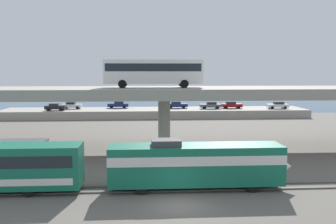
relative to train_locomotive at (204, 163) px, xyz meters
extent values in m
plane|color=#605B54|center=(-2.46, -4.00, -2.19)|extent=(260.00, 260.00, 0.00)
cube|color=#59544C|center=(-2.46, -0.77, -2.13)|extent=(110.00, 0.12, 0.12)
cube|color=#59544C|center=(-2.46, 0.77, -2.13)|extent=(110.00, 0.12, 0.12)
cube|color=#14664C|center=(-0.71, 0.00, -0.11)|extent=(14.33, 3.00, 3.20)
cube|color=silver|center=(-0.71, 0.00, 0.46)|extent=(14.33, 3.04, 0.77)
cone|color=silver|center=(6.45, 0.00, -0.43)|extent=(1.95, 2.85, 2.85)
cube|color=black|center=(4.99, 0.00, 0.78)|extent=(1.95, 2.70, 1.02)
cube|color=#3F3F42|center=(-3.16, 0.00, 1.74)|extent=(2.40, 1.80, 0.50)
cylinder|color=black|center=(3.76, 1.35, -1.71)|extent=(0.96, 0.18, 0.96)
cylinder|color=black|center=(3.76, -1.35, -1.71)|extent=(0.96, 0.18, 0.96)
cylinder|color=black|center=(-5.19, 1.35, -1.71)|extent=(0.96, 0.18, 0.96)
cylinder|color=black|center=(-5.19, -1.35, -1.71)|extent=(0.96, 0.18, 0.96)
cylinder|color=black|center=(-13.98, 1.35, -1.73)|extent=(0.92, 0.18, 0.92)
cylinder|color=black|center=(-13.98, -1.35, -1.73)|extent=(0.92, 0.18, 0.92)
cube|color=#9E998E|center=(-2.46, 16.00, 4.92)|extent=(96.00, 10.95, 1.26)
cylinder|color=#9E998E|center=(-2.46, 16.00, 1.05)|extent=(1.50, 1.50, 6.48)
cube|color=silver|center=(-3.79, 16.06, 7.50)|extent=(12.00, 2.55, 2.90)
cube|color=black|center=(-3.79, 16.06, 8.02)|extent=(11.52, 2.59, 0.93)
cube|color=black|center=(-9.74, 16.06, 7.85)|extent=(0.08, 2.30, 1.74)
cylinder|color=black|center=(-7.51, 14.85, 6.05)|extent=(1.00, 0.26, 1.00)
cylinder|color=black|center=(-7.51, 17.27, 6.05)|extent=(1.00, 0.26, 1.00)
cylinder|color=black|center=(-0.07, 14.85, 6.05)|extent=(1.00, 0.26, 1.00)
cylinder|color=black|center=(-0.07, 17.27, 6.05)|extent=(1.00, 0.26, 1.00)
cube|color=silver|center=(-16.85, 6.66, -0.45)|extent=(4.60, 2.30, 2.60)
cylinder|color=black|center=(-15.84, 5.56, -1.75)|extent=(0.88, 0.28, 0.88)
cylinder|color=black|center=(-15.84, 7.75, -1.75)|extent=(0.88, 0.28, 0.88)
cube|color=#9E998E|center=(-2.46, 51.00, -1.36)|extent=(65.12, 10.07, 1.67)
cube|color=maroon|center=(14.31, 50.99, 0.15)|extent=(4.46, 1.85, 0.70)
cube|color=#1E232B|center=(14.09, 50.99, 0.74)|extent=(1.96, 1.63, 0.48)
cylinder|color=black|center=(15.69, 51.87, -0.20)|extent=(0.64, 0.20, 0.64)
cylinder|color=black|center=(15.69, 50.11, -0.20)|extent=(0.64, 0.20, 0.64)
cylinder|color=black|center=(12.93, 51.87, -0.20)|extent=(0.64, 0.20, 0.64)
cylinder|color=black|center=(12.93, 50.11, -0.20)|extent=(0.64, 0.20, 0.64)
cube|color=#515459|center=(9.47, 50.37, 0.15)|extent=(4.49, 1.82, 0.70)
cube|color=#1E232B|center=(9.69, 50.37, 0.74)|extent=(1.97, 1.60, 0.48)
cylinder|color=black|center=(8.08, 49.50, -0.20)|extent=(0.64, 0.20, 0.64)
cylinder|color=black|center=(8.08, 51.23, -0.20)|extent=(0.64, 0.20, 0.64)
cylinder|color=black|center=(10.86, 49.50, -0.20)|extent=(0.64, 0.20, 0.64)
cylinder|color=black|center=(10.86, 51.23, -0.20)|extent=(0.64, 0.20, 0.64)
cube|color=silver|center=(-20.53, 52.15, 0.15)|extent=(4.16, 1.79, 0.70)
cube|color=#1E232B|center=(-20.74, 52.15, 0.74)|extent=(1.83, 1.58, 0.48)
cylinder|color=black|center=(-19.24, 53.00, -0.20)|extent=(0.64, 0.20, 0.64)
cylinder|color=black|center=(-19.24, 51.30, -0.20)|extent=(0.64, 0.20, 0.64)
cylinder|color=black|center=(-21.82, 53.00, -0.20)|extent=(0.64, 0.20, 0.64)
cylinder|color=black|center=(-21.82, 51.30, -0.20)|extent=(0.64, 0.20, 0.64)
cube|color=navy|center=(2.32, 52.03, 0.15)|extent=(4.61, 1.82, 0.70)
cube|color=#1E232B|center=(2.08, 52.03, 0.74)|extent=(2.03, 1.60, 0.48)
cylinder|color=black|center=(3.74, 52.89, -0.20)|extent=(0.64, 0.20, 0.64)
cylinder|color=black|center=(3.74, 51.16, -0.20)|extent=(0.64, 0.20, 0.64)
cylinder|color=black|center=(0.89, 52.89, -0.20)|extent=(0.64, 0.20, 0.64)
cylinder|color=black|center=(0.89, 51.16, -0.20)|extent=(0.64, 0.20, 0.64)
cube|color=navy|center=(-10.66, 53.15, 0.15)|extent=(4.52, 1.89, 0.70)
cube|color=#1E232B|center=(-10.43, 53.15, 0.74)|extent=(1.99, 1.66, 0.48)
cylinder|color=black|center=(-12.06, 52.25, -0.20)|extent=(0.64, 0.20, 0.64)
cylinder|color=black|center=(-12.06, 54.05, -0.20)|extent=(0.64, 0.20, 0.64)
cylinder|color=black|center=(-9.26, 52.25, -0.20)|extent=(0.64, 0.20, 0.64)
cylinder|color=black|center=(-9.26, 54.05, -0.20)|extent=(0.64, 0.20, 0.64)
cube|color=black|center=(-23.30, 48.63, 0.15)|extent=(4.08, 1.80, 0.70)
cube|color=#1E232B|center=(-23.50, 48.63, 0.74)|extent=(1.79, 1.58, 0.48)
cylinder|color=black|center=(-22.03, 49.48, -0.20)|extent=(0.64, 0.20, 0.64)
cylinder|color=black|center=(-22.03, 47.77, -0.20)|extent=(0.64, 0.20, 0.64)
cylinder|color=black|center=(-24.56, 49.48, -0.20)|extent=(0.64, 0.20, 0.64)
cylinder|color=black|center=(-24.56, 47.77, -0.20)|extent=(0.64, 0.20, 0.64)
cube|color=silver|center=(24.09, 49.57, 0.15)|extent=(4.54, 1.76, 0.70)
cube|color=#1E232B|center=(24.32, 49.57, 0.74)|extent=(2.00, 1.55, 0.48)
cylinder|color=black|center=(22.68, 48.73, -0.20)|extent=(0.64, 0.20, 0.64)
cylinder|color=black|center=(22.68, 50.41, -0.20)|extent=(0.64, 0.20, 0.64)
cylinder|color=black|center=(25.50, 48.73, -0.20)|extent=(0.64, 0.20, 0.64)
cylinder|color=black|center=(25.50, 50.41, -0.20)|extent=(0.64, 0.20, 0.64)
cube|color=#385B7A|center=(-2.46, 74.00, -2.19)|extent=(140.00, 36.00, 0.01)
camera|label=1|loc=(-4.96, -30.38, 7.51)|focal=40.32mm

